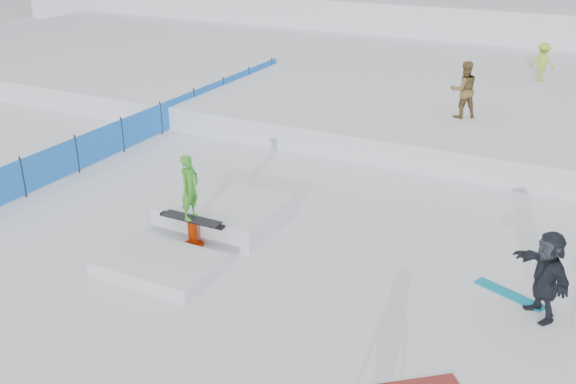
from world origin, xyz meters
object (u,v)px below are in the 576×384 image
at_px(walker_ygreen, 542,62).
at_px(spectator_dark, 546,275).
at_px(safety_fence, 161,118).
at_px(walker_olive, 464,90).
at_px(jib_rail_feature, 208,223).

distance_m(walker_ygreen, spectator_dark, 15.23).
relative_size(safety_fence, walker_ygreen, 11.07).
height_order(walker_olive, jib_rail_feature, walker_olive).
height_order(walker_olive, spectator_dark, walker_olive).
distance_m(safety_fence, walker_ygreen, 14.35).
height_order(walker_ygreen, jib_rail_feature, walker_ygreen).
relative_size(walker_ygreen, jib_rail_feature, 0.33).
distance_m(safety_fence, spectator_dark, 13.53).
bearing_deg(walker_olive, walker_ygreen, -139.42).
height_order(safety_fence, spectator_dark, spectator_dark).
bearing_deg(walker_ygreen, safety_fence, 47.88).
bearing_deg(jib_rail_feature, walker_olive, 68.95).
xyz_separation_m(safety_fence, jib_rail_feature, (5.36, -5.36, -0.25)).
distance_m(walker_olive, spectator_dark, 9.74).
height_order(walker_ygreen, spectator_dark, walker_ygreen).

